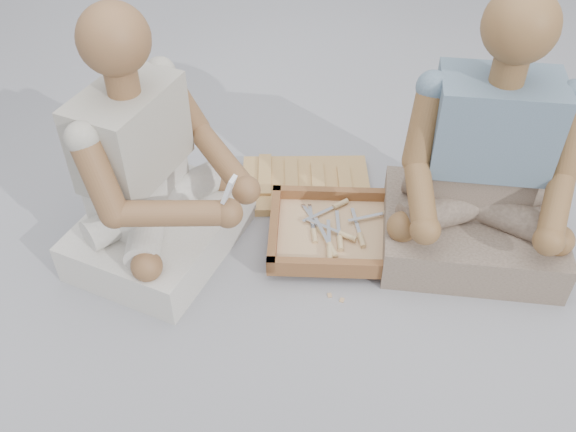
% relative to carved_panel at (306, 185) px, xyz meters
% --- Properties ---
extents(ground, '(60.00, 60.00, 0.00)m').
position_rel_carved_panel_xyz_m(ground, '(0.11, -0.71, -0.02)').
color(ground, '#A3A3A8').
rests_on(ground, ground).
extents(carved_panel, '(0.62, 0.49, 0.04)m').
position_rel_carved_panel_xyz_m(carved_panel, '(0.00, 0.00, 0.00)').
color(carved_panel, '#AF7444').
rests_on(carved_panel, ground).
extents(tool_tray, '(0.62, 0.53, 0.07)m').
position_rel_carved_panel_xyz_m(tool_tray, '(0.20, -0.30, 0.04)').
color(tool_tray, brown).
rests_on(tool_tray, carved_panel).
extents(chisel_0, '(0.06, 0.22, 0.02)m').
position_rel_carved_panel_xyz_m(chisel_0, '(0.18, -0.42, 0.06)').
color(chisel_0, silver).
rests_on(chisel_0, tool_tray).
extents(chisel_1, '(0.20, 0.13, 0.02)m').
position_rel_carved_panel_xyz_m(chisel_1, '(0.36, -0.17, 0.06)').
color(chisel_1, silver).
rests_on(chisel_1, tool_tray).
extents(chisel_2, '(0.13, 0.20, 0.02)m').
position_rel_carved_panel_xyz_m(chisel_2, '(0.18, -0.40, 0.06)').
color(chisel_2, silver).
rests_on(chisel_2, tool_tray).
extents(chisel_3, '(0.16, 0.17, 0.02)m').
position_rel_carved_panel_xyz_m(chisel_3, '(0.16, -0.17, 0.06)').
color(chisel_3, silver).
rests_on(chisel_3, tool_tray).
extents(chisel_4, '(0.15, 0.19, 0.02)m').
position_rel_carved_panel_xyz_m(chisel_4, '(0.12, -0.31, 0.05)').
color(chisel_4, silver).
rests_on(chisel_4, tool_tray).
extents(chisel_5, '(0.09, 0.21, 0.02)m').
position_rel_carved_panel_xyz_m(chisel_5, '(0.28, -0.31, 0.05)').
color(chisel_5, silver).
rests_on(chisel_5, tool_tray).
extents(chisel_6, '(0.08, 0.22, 0.02)m').
position_rel_carved_panel_xyz_m(chisel_6, '(0.10, -0.33, 0.05)').
color(chisel_6, silver).
rests_on(chisel_6, tool_tray).
extents(chisel_7, '(0.21, 0.09, 0.02)m').
position_rel_carved_panel_xyz_m(chisel_7, '(0.21, -0.33, 0.06)').
color(chisel_7, silver).
rests_on(chisel_7, tool_tray).
extents(chisel_8, '(0.07, 0.22, 0.02)m').
position_rel_carved_panel_xyz_m(chisel_8, '(0.21, -0.35, 0.05)').
color(chisel_8, silver).
rests_on(chisel_8, tool_tray).
extents(wood_chip_0, '(0.02, 0.02, 0.00)m').
position_rel_carved_panel_xyz_m(wood_chip_0, '(0.45, -0.04, -0.02)').
color(wood_chip_0, '#D8AF7F').
rests_on(wood_chip_0, ground).
extents(wood_chip_1, '(0.02, 0.02, 0.00)m').
position_rel_carved_panel_xyz_m(wood_chip_1, '(0.26, -0.59, -0.02)').
color(wood_chip_1, '#D8AF7F').
rests_on(wood_chip_1, ground).
extents(wood_chip_2, '(0.02, 0.02, 0.00)m').
position_rel_carved_panel_xyz_m(wood_chip_2, '(0.01, -0.41, -0.02)').
color(wood_chip_2, '#D8AF7F').
rests_on(wood_chip_2, ground).
extents(wood_chip_3, '(0.02, 0.02, 0.00)m').
position_rel_carved_panel_xyz_m(wood_chip_3, '(0.20, -0.01, -0.02)').
color(wood_chip_3, '#D8AF7F').
rests_on(wood_chip_3, ground).
extents(wood_chip_4, '(0.02, 0.02, 0.00)m').
position_rel_carved_panel_xyz_m(wood_chip_4, '(-0.02, -0.16, -0.02)').
color(wood_chip_4, '#D8AF7F').
rests_on(wood_chip_4, ground).
extents(wood_chip_5, '(0.02, 0.02, 0.00)m').
position_rel_carved_panel_xyz_m(wood_chip_5, '(0.13, -0.15, -0.02)').
color(wood_chip_5, '#D8AF7F').
rests_on(wood_chip_5, ground).
extents(wood_chip_6, '(0.02, 0.02, 0.00)m').
position_rel_carved_panel_xyz_m(wood_chip_6, '(0.35, -0.32, -0.02)').
color(wood_chip_6, '#D8AF7F').
rests_on(wood_chip_6, ground).
extents(wood_chip_7, '(0.02, 0.02, 0.00)m').
position_rel_carved_panel_xyz_m(wood_chip_7, '(0.21, -0.57, -0.02)').
color(wood_chip_7, '#D8AF7F').
rests_on(wood_chip_7, ground).
extents(craftsman, '(0.71, 0.72, 0.98)m').
position_rel_carved_panel_xyz_m(craftsman, '(-0.47, -0.47, 0.32)').
color(craftsman, beige).
rests_on(craftsman, ground).
extents(companion, '(0.71, 0.59, 1.02)m').
position_rel_carved_panel_xyz_m(companion, '(0.68, -0.19, 0.32)').
color(companion, gray).
rests_on(companion, ground).
extents(mobile_phone, '(0.05, 0.05, 0.10)m').
position_rel_carved_panel_xyz_m(mobile_phone, '(-0.13, -0.61, 0.44)').
color(mobile_phone, silver).
rests_on(mobile_phone, craftsman).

